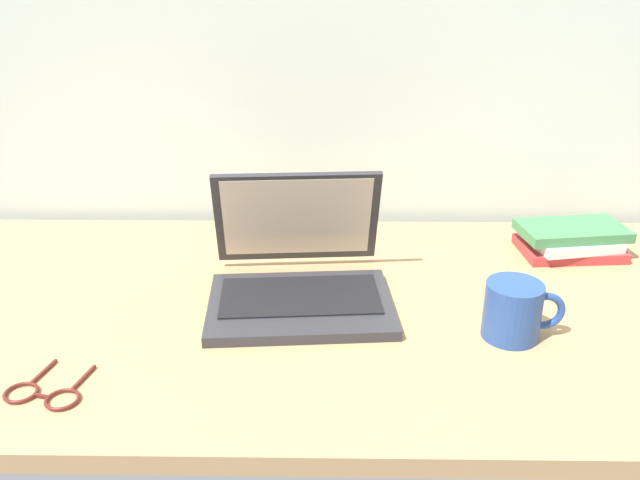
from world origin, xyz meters
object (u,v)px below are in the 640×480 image
Objects in this scene: coffee_mug at (514,310)px; eyeglasses at (43,394)px; laptop at (299,273)px; book_stack at (571,240)px.

coffee_mug is 0.70m from eyeglasses.
book_stack is (0.54, 0.19, -0.02)m from laptop.
laptop is 2.68× the size of eyeglasses.
laptop reaches higher than eyeglasses.
eyeglasses is at bearing -151.06° from book_stack.
eyeglasses is 1.00m from book_stack.
laptop reaches higher than coffee_mug.
coffee_mug is at bearing 13.68° from eyeglasses.
book_stack is (0.88, 0.48, 0.03)m from eyeglasses.
book_stack reaches higher than eyeglasses.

